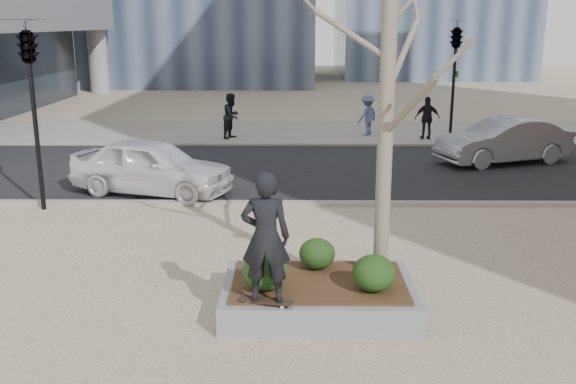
{
  "coord_description": "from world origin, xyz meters",
  "views": [
    {
      "loc": [
        0.61,
        -9.37,
        4.41
      ],
      "look_at": [
        0.5,
        2.0,
        1.4
      ],
      "focal_mm": 40.0,
      "sensor_mm": 36.0,
      "label": 1
    }
  ],
  "objects_px": {
    "skateboard": "(266,302)",
    "skateboarder": "(266,237)",
    "planter": "(318,296)",
    "police_car": "(152,166)"
  },
  "relations": [
    {
      "from": "skateboard",
      "to": "skateboarder",
      "type": "xyz_separation_m",
      "value": [
        -0.0,
        0.0,
        1.0
      ]
    },
    {
      "from": "planter",
      "to": "police_car",
      "type": "relative_size",
      "value": 0.7
    },
    {
      "from": "skateboard",
      "to": "planter",
      "type": "bearing_deg",
      "value": 59.05
    },
    {
      "from": "skateboard",
      "to": "police_car",
      "type": "height_order",
      "value": "police_car"
    },
    {
      "from": "planter",
      "to": "police_car",
      "type": "xyz_separation_m",
      "value": [
        -4.14,
        7.05,
        0.53
      ]
    },
    {
      "from": "skateboarder",
      "to": "police_car",
      "type": "xyz_separation_m",
      "value": [
        -3.34,
        7.86,
        -0.73
      ]
    },
    {
      "from": "planter",
      "to": "skateboarder",
      "type": "xyz_separation_m",
      "value": [
        -0.79,
        -0.81,
        1.26
      ]
    },
    {
      "from": "planter",
      "to": "skateboard",
      "type": "height_order",
      "value": "skateboard"
    },
    {
      "from": "planter",
      "to": "skateboarder",
      "type": "distance_m",
      "value": 1.69
    },
    {
      "from": "planter",
      "to": "police_car",
      "type": "bearing_deg",
      "value": 120.38
    }
  ]
}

